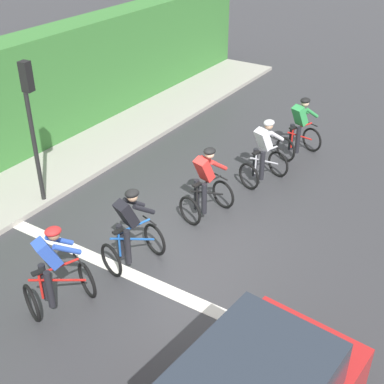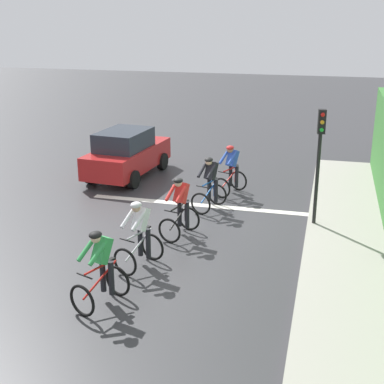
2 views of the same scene
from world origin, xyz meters
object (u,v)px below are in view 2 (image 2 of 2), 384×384
object	(u,v)px
cyclist_lead	(101,270)
cyclist_fourth	(210,184)
cyclist_trailing	(231,171)
cyclist_second	(140,236)
cyclist_mid	(180,208)
traffic_light_near_crossing	(319,151)
car_red	(127,154)

from	to	relation	value
cyclist_lead	cyclist_fourth	xyz separation A→B (m)	(-0.88, -6.15, 0.00)
cyclist_lead	cyclist_trailing	world-z (taller)	same
cyclist_second	cyclist_mid	xyz separation A→B (m)	(-0.40, -2.06, 0.00)
cyclist_second	traffic_light_near_crossing	world-z (taller)	traffic_light_near_crossing
cyclist_second	cyclist_mid	bearing A→B (deg)	-101.11
cyclist_lead	cyclist_mid	distance (m)	3.94
cyclist_trailing	traffic_light_near_crossing	size ratio (longest dim) A/B	0.50
cyclist_fourth	car_red	distance (m)	4.54
cyclist_mid	traffic_light_near_crossing	distance (m)	4.04
traffic_light_near_crossing	cyclist_second	bearing A→B (deg)	42.61
cyclist_lead	cyclist_mid	size ratio (longest dim) A/B	1.00
cyclist_lead	cyclist_trailing	xyz separation A→B (m)	(-1.22, -7.78, 0.00)
cyclist_mid	cyclist_trailing	distance (m)	3.93
car_red	traffic_light_near_crossing	distance (m)	7.77
cyclist_mid	car_red	world-z (taller)	car_red
cyclist_fourth	cyclist_lead	bearing A→B (deg)	81.88
traffic_light_near_crossing	cyclist_trailing	bearing A→B (deg)	-40.02
cyclist_second	car_red	world-z (taller)	car_red
cyclist_second	cyclist_lead	bearing A→B (deg)	84.85
cyclist_second	traffic_light_near_crossing	distance (m)	5.45
cyclist_mid	cyclist_fourth	xyz separation A→B (m)	(-0.31, -2.25, 0.00)
cyclist_second	cyclist_trailing	size ratio (longest dim) A/B	1.00
car_red	traffic_light_near_crossing	world-z (taller)	traffic_light_near_crossing
car_red	cyclist_second	bearing A→B (deg)	113.32
cyclist_mid	car_red	xyz separation A→B (m)	(3.39, -4.88, 0.08)
cyclist_second	cyclist_fourth	world-z (taller)	same
cyclist_second	traffic_light_near_crossing	xyz separation A→B (m)	(-3.87, -3.56, 1.43)
cyclist_second	traffic_light_near_crossing	bearing A→B (deg)	-137.39
cyclist_mid	cyclist_fourth	size ratio (longest dim) A/B	1.00
cyclist_second	cyclist_fourth	bearing A→B (deg)	-99.38
cyclist_lead	cyclist_fourth	size ratio (longest dim) A/B	1.00
cyclist_mid	traffic_light_near_crossing	size ratio (longest dim) A/B	0.50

